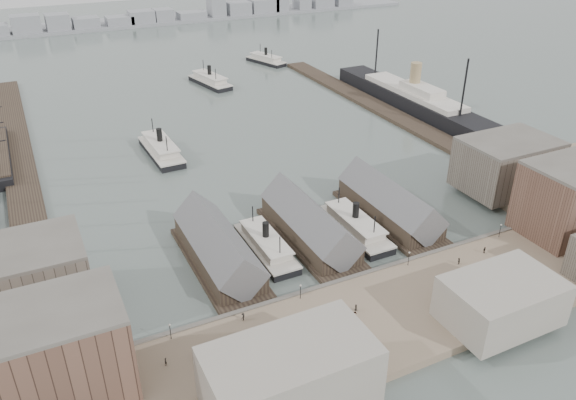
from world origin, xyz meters
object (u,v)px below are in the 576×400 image
ocean_steamer (413,99)px  horse_cart_center (348,316)px  horse_cart_right (486,289)px  tram (572,237)px  ferry_docked_west (266,245)px  horse_cart_left (207,348)px

ocean_steamer → horse_cart_center: 149.57m
ocean_steamer → horse_cart_right: bearing=-120.2°
ocean_steamer → tram: bearing=-106.3°
ocean_steamer → horse_cart_center: bearing=-132.4°
tram → horse_cart_right: size_ratio=2.14×
horse_cart_right → ferry_docked_west: bearing=48.0°
horse_cart_left → horse_cart_right: size_ratio=0.94×
ferry_docked_west → horse_cart_center: (4.07, -34.37, 0.56)m
ferry_docked_west → horse_cart_center: size_ratio=5.40×
ferry_docked_west → tram: size_ratio=2.65×
horse_cart_center → horse_cart_right: 33.91m
horse_cart_left → tram: bearing=-49.1°
ferry_docked_west → horse_cart_right: ferry_docked_west is taller
ferry_docked_west → horse_cart_center: bearing=-83.2°
horse_cart_center → horse_cart_right: horse_cart_right is taller
tram → horse_cart_right: tram is taller
tram → horse_cart_right: 35.85m
tram → horse_cart_center: size_ratio=2.04×
ocean_steamer → horse_cart_center: ocean_steamer is taller
horse_cart_left → horse_cart_center: (30.59, -4.24, -0.06)m
ferry_docked_west → ocean_steamer: bearing=35.9°
ferry_docked_west → ocean_steamer: ocean_steamer is taller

